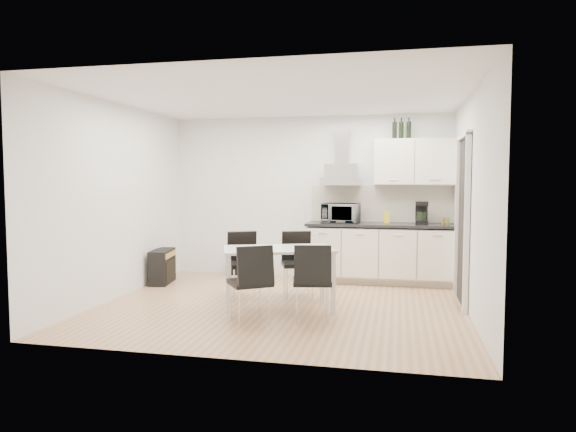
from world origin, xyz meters
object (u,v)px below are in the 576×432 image
object	(u,v)px
chair_near_left	(250,284)
floor_speaker	(234,266)
chair_near_right	(312,282)
dining_table	(279,255)
guitar_amp	(162,266)
kitchenette	(382,229)
chair_far_left	(245,265)
chair_far_right	(298,265)

from	to	relation	value
chair_near_left	floor_speaker	xyz separation A→B (m)	(-1.09, 2.75, -0.30)
chair_near_right	floor_speaker	distance (m)	3.09
dining_table	floor_speaker	distance (m)	2.46
guitar_amp	floor_speaker	size ratio (longest dim) A/B	2.29
kitchenette	guitar_amp	distance (m)	3.42
kitchenette	floor_speaker	xyz separation A→B (m)	(-2.43, 0.17, -0.69)
chair_near_left	floor_speaker	size ratio (longest dim) A/B	3.07
dining_table	chair_far_left	xyz separation A→B (m)	(-0.58, 0.47, -0.22)
dining_table	chair_far_right	xyz separation A→B (m)	(0.12, 0.65, -0.22)
kitchenette	dining_table	xyz separation A→B (m)	(-1.18, -1.89, -0.17)
chair_near_right	dining_table	bearing A→B (deg)	125.10
guitar_amp	dining_table	bearing A→B (deg)	-38.33
guitar_amp	chair_near_left	bearing A→B (deg)	-53.24
kitchenette	dining_table	bearing A→B (deg)	-122.04
chair_far_right	floor_speaker	bearing A→B (deg)	-64.62
guitar_amp	floor_speaker	distance (m)	1.26
dining_table	floor_speaker	world-z (taller)	dining_table
chair_far_left	chair_near_left	xyz separation A→B (m)	(0.42, -1.16, 0.00)
kitchenette	chair_near_right	world-z (taller)	kitchenette
chair_near_right	floor_speaker	bearing A→B (deg)	113.43
kitchenette	chair_far_right	bearing A→B (deg)	-130.64
kitchenette	chair_far_right	size ratio (longest dim) A/B	2.86
chair_far_left	chair_near_right	bearing A→B (deg)	111.28
floor_speaker	guitar_amp	bearing A→B (deg)	-140.93
kitchenette	floor_speaker	world-z (taller)	kitchenette
dining_table	chair_far_left	distance (m)	0.77
kitchenette	chair_near_right	bearing A→B (deg)	-106.18
dining_table	guitar_amp	size ratio (longest dim) A/B	2.29
chair_far_left	chair_near_right	xyz separation A→B (m)	(1.07, -0.94, 0.00)
chair_near_right	chair_near_left	bearing A→B (deg)	-172.89
kitchenette	floor_speaker	distance (m)	2.53
kitchenette	guitar_amp	bearing A→B (deg)	-167.07
chair_far_right	chair_near_left	bearing A→B (deg)	59.52
chair_near_right	floor_speaker	xyz separation A→B (m)	(-1.75, 2.53, -0.30)
chair_far_right	chair_near_right	world-z (taller)	same
chair_near_right	floor_speaker	size ratio (longest dim) A/B	3.07
kitchenette	chair_near_right	xyz separation A→B (m)	(-0.69, -2.37, -0.39)
chair_near_left	chair_near_right	xyz separation A→B (m)	(0.66, 0.22, 0.00)
chair_far_right	kitchenette	bearing A→B (deg)	-149.39
chair_far_left	chair_far_right	size ratio (longest dim) A/B	1.00
floor_speaker	chair_far_left	bearing A→B (deg)	-75.29
chair_far_right	guitar_amp	bearing A→B (deg)	-31.19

